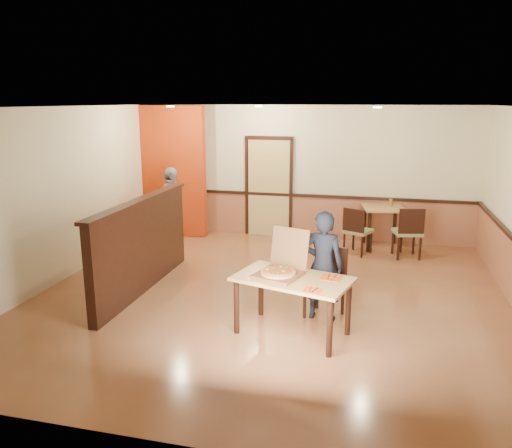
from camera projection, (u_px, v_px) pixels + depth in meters
The scene contains 24 objects.
floor at pixel (272, 296), 7.58m from camera, with size 7.00×7.00×0.00m, color #A2633F.
ceiling at pixel (273, 107), 6.91m from camera, with size 7.00×7.00×0.00m, color black.
wall_back at pixel (306, 173), 10.54m from camera, with size 7.00×7.00×0.00m, color beige.
wall_left at pixel (60, 195), 8.05m from camera, with size 7.00×7.00×0.00m, color beige.
wainscot_back at pixel (305, 217), 10.74m from camera, with size 7.00×0.04×0.90m, color #9B5B3E.
chair_rail_back at pixel (305, 195), 10.61m from camera, with size 7.00×0.06×0.06m, color black.
back_door at pixel (269, 188), 10.77m from camera, with size 0.90×0.06×2.10m, color #D4B86D.
booth_partition at pixel (142, 244), 7.67m from camera, with size 0.20×3.10×1.44m.
red_accent_panel at pixel (169, 171), 10.74m from camera, with size 1.60×0.20×2.78m, color #A52D0B.
spot_a at pixel (170, 106), 9.14m from camera, with size 0.14×0.14×0.02m, color #FFF1B2.
spot_b at pixel (259, 106), 9.45m from camera, with size 0.14×0.14×0.02m, color #FFF1B2.
spot_c at pixel (377, 107), 8.00m from camera, with size 0.14×0.14×0.02m, color #FFF1B2.
main_table at pixel (293, 286), 6.20m from camera, with size 1.57×1.15×0.76m.
diner_chair at pixel (327, 279), 6.81m from camera, with size 0.60×0.60×0.95m.
side_chair_left at pixel (357, 229), 9.50m from camera, with size 0.61×0.61×0.92m.
side_chair_right at pixel (408, 231), 9.26m from camera, with size 0.58×0.58×0.98m.
side_table at pixel (383, 216), 9.93m from camera, with size 0.91×0.91×0.84m.
diner at pixel (323, 266), 6.63m from camera, with size 0.55×0.36×1.50m, color black.
passerby at pixel (171, 207), 9.98m from camera, with size 0.94×0.39×1.61m, color gray.
pizza_box at pixel (280, 270), 6.25m from camera, with size 0.68×0.74×0.55m.
pizza at pixel (278, 272), 6.21m from camera, with size 0.44×0.44×0.03m, color #E69A53.
napkin_near at pixel (312, 290), 5.76m from camera, with size 0.24×0.24×0.01m.
napkin_far at pixel (331, 278), 6.16m from camera, with size 0.27×0.27×0.01m.
condiment at pixel (391, 203), 9.90m from camera, with size 0.06×0.06×0.15m, color #93611A.
Camera 1 is at (1.45, -6.95, 2.89)m, focal length 35.00 mm.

